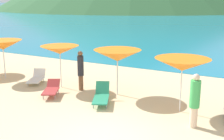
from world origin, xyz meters
TOP-DOWN VIEW (x-y plane):
  - ground_plane at (0.00, 10.00)m, footprint 50.00×100.00m
  - umbrella_1 at (-8.07, 3.66)m, footprint 2.03×2.03m
  - umbrella_2 at (-4.50, 3.88)m, footprint 1.81×1.81m
  - umbrella_3 at (-1.60, 4.18)m, footprint 2.12×2.12m
  - umbrella_4 at (1.41, 3.50)m, footprint 2.18×2.18m
  - lounge_chair_1 at (-6.07, 3.88)m, footprint 1.15×1.51m
  - lounge_chair_4 at (-4.10, 2.68)m, footprint 1.20×1.54m
  - lounge_chair_6 at (-1.67, 2.88)m, footprint 1.19×1.67m
  - beachgoer_1 at (-3.38, 3.94)m, footprint 0.29×0.29m
  - beachgoer_2 at (2.17, 2.35)m, footprint 0.34×0.34m

SIDE VIEW (x-z plane):
  - ground_plane at x=0.00m, z-range -0.30..0.00m
  - lounge_chair_1 at x=-6.07m, z-range -0.06..0.56m
  - lounge_chair_4 at x=-4.10m, z-range 0.00..0.58m
  - lounge_chair_6 at x=-1.67m, z-range -0.06..0.69m
  - beachgoer_2 at x=2.17m, z-range 0.06..1.88m
  - beachgoer_1 at x=-3.38m, z-range 0.08..1.93m
  - umbrella_3 at x=-1.60m, z-range 0.76..2.79m
  - umbrella_4 at x=1.41m, z-range 0.79..2.85m
  - umbrella_2 at x=-4.50m, z-range 0.81..2.84m
  - umbrella_1 at x=-8.07m, z-range 0.79..2.87m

